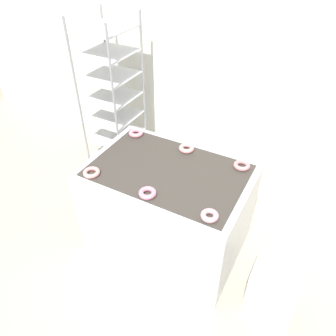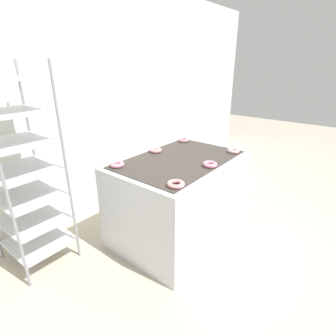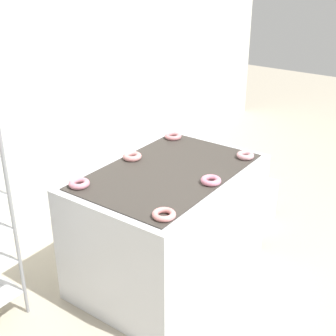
# 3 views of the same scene
# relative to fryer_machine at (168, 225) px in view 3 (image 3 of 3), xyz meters

# --- Properties ---
(ground_plane) EXTENTS (14.00, 14.00, 0.00)m
(ground_plane) POSITION_rel_fryer_machine_xyz_m (-0.00, -0.72, -0.44)
(ground_plane) COLOR #B2A893
(wall_back) EXTENTS (8.00, 0.05, 2.80)m
(wall_back) POSITION_rel_fryer_machine_xyz_m (-0.00, 1.41, 0.96)
(wall_back) COLOR silver
(wall_back) RESTS_ON ground_plane
(fryer_machine) EXTENTS (1.38, 0.94, 0.89)m
(fryer_machine) POSITION_rel_fryer_machine_xyz_m (0.00, 0.00, 0.00)
(fryer_machine) COLOR silver
(fryer_machine) RESTS_ON ground_plane
(glaze_bin) EXTENTS (0.38, 0.30, 0.40)m
(glaze_bin) POSITION_rel_fryer_machine_xyz_m (1.07, -0.19, -0.24)
(glaze_bin) COLOR silver
(glaze_bin) RESTS_ON ground_plane
(donut_near_left) EXTENTS (0.14, 0.14, 0.04)m
(donut_near_left) POSITION_rel_fryer_machine_xyz_m (-0.53, -0.35, 0.46)
(donut_near_left) COLOR pink
(donut_near_left) RESTS_ON fryer_machine
(donut_near_center) EXTENTS (0.14, 0.14, 0.04)m
(donut_near_center) POSITION_rel_fryer_machine_xyz_m (0.01, -0.34, 0.46)
(donut_near_center) COLOR pink
(donut_near_center) RESTS_ON fryer_machine
(donut_near_right) EXTENTS (0.13, 0.13, 0.04)m
(donut_near_right) POSITION_rel_fryer_machine_xyz_m (0.52, -0.34, 0.46)
(donut_near_right) COLOR #D0959D
(donut_near_right) RESTS_ON fryer_machine
(donut_far_left) EXTENTS (0.14, 0.14, 0.04)m
(donut_far_left) POSITION_rel_fryer_machine_xyz_m (-0.53, 0.34, 0.46)
(donut_far_left) COLOR pink
(donut_far_left) RESTS_ON fryer_machine
(donut_far_center) EXTENTS (0.14, 0.14, 0.04)m
(donut_far_center) POSITION_rel_fryer_machine_xyz_m (0.01, 0.33, 0.46)
(donut_far_center) COLOR pink
(donut_far_center) RESTS_ON fryer_machine
(donut_far_right) EXTENTS (0.14, 0.14, 0.04)m
(donut_far_right) POSITION_rel_fryer_machine_xyz_m (0.53, 0.33, 0.46)
(donut_far_right) COLOR #D48489
(donut_far_right) RESTS_ON fryer_machine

